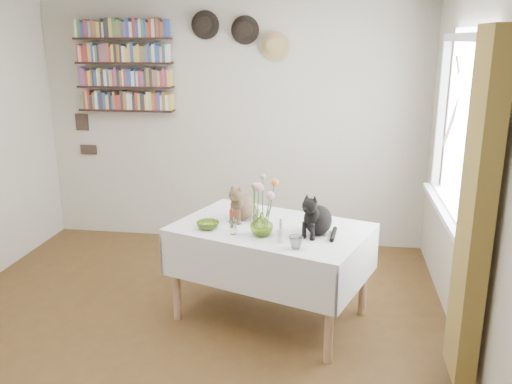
% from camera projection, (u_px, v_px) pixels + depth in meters
% --- Properties ---
extents(room, '(4.08, 4.58, 2.58)m').
position_uv_depth(room, '(165.00, 179.00, 3.49)').
color(room, brown).
rests_on(room, ground).
extents(window, '(0.12, 1.52, 1.32)m').
position_uv_depth(window, '(459.00, 142.00, 3.93)').
color(window, white).
rests_on(window, room).
extents(curtain, '(0.12, 0.38, 2.10)m').
position_uv_depth(curtain, '(476.00, 213.00, 3.13)').
color(curtain, brown).
rests_on(curtain, room).
extents(dining_table, '(1.63, 1.33, 0.76)m').
position_uv_depth(dining_table, '(271.00, 250.00, 4.13)').
color(dining_table, white).
rests_on(dining_table, room).
extents(tabby_cat, '(0.28, 0.31, 0.30)m').
position_uv_depth(tabby_cat, '(243.00, 200.00, 4.21)').
color(tabby_cat, brown).
rests_on(tabby_cat, dining_table).
extents(black_cat, '(0.33, 0.35, 0.33)m').
position_uv_depth(black_cat, '(318.00, 212.00, 3.88)').
color(black_cat, black).
rests_on(black_cat, dining_table).
extents(flower_vase, '(0.23, 0.23, 0.17)m').
position_uv_depth(flower_vase, '(262.00, 224.00, 3.87)').
color(flower_vase, '#9AC140').
rests_on(flower_vase, dining_table).
extents(green_bowl, '(0.20, 0.20, 0.05)m').
position_uv_depth(green_bowl, '(208.00, 225.00, 4.03)').
color(green_bowl, '#9AC140').
rests_on(green_bowl, dining_table).
extents(drinking_glass, '(0.10, 0.10, 0.09)m').
position_uv_depth(drinking_glass, '(296.00, 242.00, 3.64)').
color(drinking_glass, white).
rests_on(drinking_glass, dining_table).
extents(candlestick, '(0.05, 0.05, 0.17)m').
position_uv_depth(candlestick, '(281.00, 234.00, 3.75)').
color(candlestick, white).
rests_on(candlestick, dining_table).
extents(berry_jar, '(0.05, 0.05, 0.21)m').
position_uv_depth(berry_jar, '(233.00, 222.00, 3.90)').
color(berry_jar, white).
rests_on(berry_jar, dining_table).
extents(porcelain_figurine, '(0.05, 0.05, 0.10)m').
position_uv_depth(porcelain_figurine, '(326.00, 230.00, 3.89)').
color(porcelain_figurine, white).
rests_on(porcelain_figurine, dining_table).
extents(flower_bouquet, '(0.17, 0.12, 0.39)m').
position_uv_depth(flower_bouquet, '(262.00, 189.00, 3.81)').
color(flower_bouquet, '#4C7233').
rests_on(flower_bouquet, flower_vase).
extents(bookshelf_unit, '(1.00, 0.16, 0.91)m').
position_uv_depth(bookshelf_unit, '(124.00, 67.00, 5.54)').
color(bookshelf_unit, black).
rests_on(bookshelf_unit, room).
extents(wall_hats, '(0.98, 0.09, 0.48)m').
position_uv_depth(wall_hats, '(241.00, 34.00, 5.30)').
color(wall_hats, black).
rests_on(wall_hats, room).
extents(wall_art_plaques, '(0.21, 0.02, 0.44)m').
position_uv_depth(wall_art_plaques, '(85.00, 134.00, 5.88)').
color(wall_art_plaques, '#38281E').
rests_on(wall_art_plaques, room).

